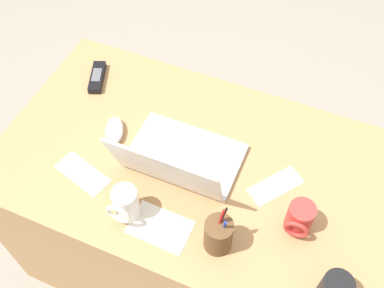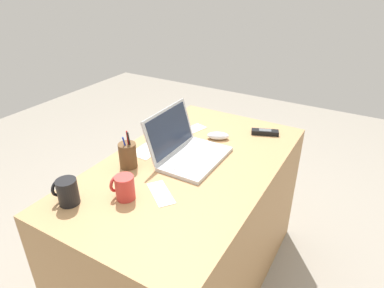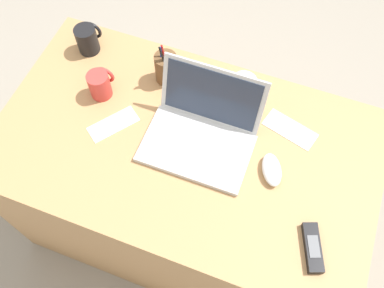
{
  "view_description": "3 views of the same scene",
  "coord_description": "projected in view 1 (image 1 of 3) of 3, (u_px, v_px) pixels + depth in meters",
  "views": [
    {
      "loc": [
        -0.29,
        0.73,
        1.92
      ],
      "look_at": [
        0.03,
        -0.04,
        0.78
      ],
      "focal_mm": 42.24,
      "sensor_mm": 36.0,
      "label": 1
    },
    {
      "loc": [
        -1.13,
        -0.67,
        1.55
      ],
      "look_at": [
        0.01,
        -0.01,
        0.85
      ],
      "focal_mm": 31.36,
      "sensor_mm": 36.0,
      "label": 2
    },
    {
      "loc": [
        0.26,
        -0.62,
        1.97
      ],
      "look_at": [
        0.04,
        -0.03,
        0.82
      ],
      "focal_mm": 39.74,
      "sensor_mm": 36.0,
      "label": 3
    }
  ],
  "objects": [
    {
      "name": "desk",
      "position": [
        196.0,
        217.0,
        1.72
      ],
      "size": [
        1.27,
        0.74,
        0.74
      ],
      "primitive_type": "cube",
      "color": "tan",
      "rests_on": "ground"
    },
    {
      "name": "paper_note_near_laptop",
      "position": [
        82.0,
        174.0,
        1.39
      ],
      "size": [
        0.19,
        0.12,
        0.0
      ],
      "primitive_type": "cube",
      "rotation": [
        0.0,
        0.0,
        -0.28
      ],
      "color": "white",
      "rests_on": "desk"
    },
    {
      "name": "pen_holder",
      "position": [
        218.0,
        235.0,
        1.21
      ],
      "size": [
        0.08,
        0.08,
        0.18
      ],
      "color": "brown",
      "rests_on": "desk"
    },
    {
      "name": "computer_mouse",
      "position": [
        113.0,
        132.0,
        1.47
      ],
      "size": [
        0.1,
        0.13,
        0.04
      ],
      "primitive_type": "ellipsoid",
      "rotation": [
        0.0,
        0.0,
        0.44
      ],
      "color": "white",
      "rests_on": "desk"
    },
    {
      "name": "ground_plane",
      "position": [
        195.0,
        255.0,
        2.02
      ],
      "size": [
        6.0,
        6.0,
        0.0
      ],
      "primitive_type": "plane",
      "color": "gray"
    },
    {
      "name": "paper_note_left",
      "position": [
        276.0,
        186.0,
        1.37
      ],
      "size": [
        0.16,
        0.18,
        0.0
      ],
      "primitive_type": "cube",
      "rotation": [
        0.0,
        0.0,
        -0.64
      ],
      "color": "white",
      "rests_on": "desk"
    },
    {
      "name": "coffee_mug_spare",
      "position": [
        299.0,
        218.0,
        1.25
      ],
      "size": [
        0.07,
        0.09,
        0.1
      ],
      "color": "#C63833",
      "rests_on": "desk"
    },
    {
      "name": "laptop",
      "position": [
        179.0,
        160.0,
        1.37
      ],
      "size": [
        0.35,
        0.29,
        0.22
      ],
      "color": "silver",
      "rests_on": "desk"
    },
    {
      "name": "paper_note_right",
      "position": [
        160.0,
        227.0,
        1.29
      ],
      "size": [
        0.18,
        0.12,
        0.0
      ],
      "primitive_type": "cube",
      "rotation": [
        0.0,
        0.0,
        -0.02
      ],
      "color": "white",
      "rests_on": "desk"
    },
    {
      "name": "coffee_mug_white",
      "position": [
        125.0,
        204.0,
        1.27
      ],
      "size": [
        0.08,
        0.08,
        0.11
      ],
      "color": "white",
      "rests_on": "desk"
    },
    {
      "name": "cordless_phone",
      "position": [
        97.0,
        77.0,
        1.62
      ],
      "size": [
        0.09,
        0.15,
        0.03
      ],
      "color": "black",
      "rests_on": "desk"
    }
  ]
}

